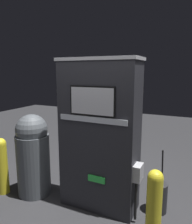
{
  "coord_description": "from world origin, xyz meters",
  "views": [
    {
      "loc": [
        1.14,
        -2.28,
        1.82
      ],
      "look_at": [
        0.0,
        0.1,
        1.32
      ],
      "focal_mm": 35.0,
      "sensor_mm": 36.0,
      "label": 1
    }
  ],
  "objects_px": {
    "trash_bin": "(33,154)",
    "gas_pump": "(100,135)",
    "safety_bollard": "(154,210)",
    "squeegee_bucket": "(158,197)",
    "safety_bollard_far": "(2,164)"
  },
  "relations": [
    {
      "from": "trash_bin",
      "to": "gas_pump",
      "type": "bearing_deg",
      "value": 8.3
    },
    {
      "from": "safety_bollard",
      "to": "trash_bin",
      "type": "height_order",
      "value": "trash_bin"
    },
    {
      "from": "trash_bin",
      "to": "squeegee_bucket",
      "type": "height_order",
      "value": "trash_bin"
    },
    {
      "from": "safety_bollard",
      "to": "squeegee_bucket",
      "type": "distance_m",
      "value": 0.75
    },
    {
      "from": "safety_bollard",
      "to": "trash_bin",
      "type": "xyz_separation_m",
      "value": [
        -1.83,
        0.34,
        0.15
      ]
    },
    {
      "from": "safety_bollard_far",
      "to": "squeegee_bucket",
      "type": "bearing_deg",
      "value": 14.03
    },
    {
      "from": "gas_pump",
      "to": "safety_bollard_far",
      "type": "relative_size",
      "value": 2.31
    },
    {
      "from": "trash_bin",
      "to": "safety_bollard_far",
      "type": "distance_m",
      "value": 0.5
    },
    {
      "from": "safety_bollard_far",
      "to": "squeegee_bucket",
      "type": "relative_size",
      "value": 0.98
    },
    {
      "from": "safety_bollard",
      "to": "safety_bollard_far",
      "type": "height_order",
      "value": "safety_bollard"
    },
    {
      "from": "gas_pump",
      "to": "safety_bollard",
      "type": "distance_m",
      "value": 1.09
    },
    {
      "from": "safety_bollard",
      "to": "squeegee_bucket",
      "type": "xyz_separation_m",
      "value": [
        -0.07,
        0.69,
        -0.27
      ]
    },
    {
      "from": "gas_pump",
      "to": "squeegee_bucket",
      "type": "xyz_separation_m",
      "value": [
        0.75,
        0.2,
        -0.79
      ]
    },
    {
      "from": "gas_pump",
      "to": "squeegee_bucket",
      "type": "height_order",
      "value": "gas_pump"
    },
    {
      "from": "trash_bin",
      "to": "safety_bollard_far",
      "type": "xyz_separation_m",
      "value": [
        -0.43,
        -0.2,
        -0.16
      ]
    }
  ]
}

